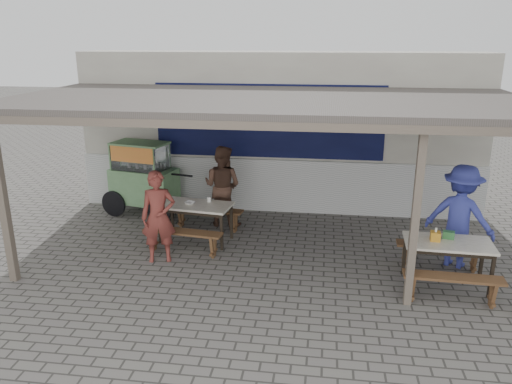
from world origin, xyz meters
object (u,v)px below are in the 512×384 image
object	(u,v)px
bench_left_wall	(208,214)
patron_wall_side	(222,186)
condiment_jar	(209,199)
table_left	(195,208)
bench_right_street	(453,283)
vendor_cart	(143,176)
donation_box	(449,235)
patron_right_table	(460,216)
table_right	(448,246)
patron_street_side	(158,217)
tissue_box	(435,236)
bench_left_street	(183,237)
condiment_bowl	(190,203)
bench_right_wall	(440,251)

from	to	relation	value
bench_left_wall	patron_wall_side	size ratio (longest dim) A/B	0.88
condiment_jar	table_left	bearing A→B (deg)	-140.96
table_left	bench_right_street	bearing A→B (deg)	-15.30
bench_left_wall	vendor_cart	world-z (taller)	vendor_cart
bench_right_street	donation_box	xyz separation A→B (m)	(0.05, 0.74, 0.47)
patron_wall_side	condiment_jar	distance (m)	0.75
vendor_cart	patron_right_table	xyz separation A→B (m)	(6.26, -1.79, 0.01)
bench_left_wall	donation_box	xyz separation A→B (m)	(4.33, -1.72, 0.47)
patron_wall_side	patron_right_table	distance (m)	4.60
table_right	bench_right_street	distance (m)	0.68
condiment_jar	patron_street_side	bearing A→B (deg)	-119.17
condiment_jar	tissue_box	bearing A→B (deg)	-19.57
patron_street_side	tissue_box	bearing A→B (deg)	-19.19
bench_left_street	patron_wall_side	bearing A→B (deg)	82.30
bench_left_street	bench_right_street	distance (m)	4.60
patron_street_side	patron_right_table	bearing A→B (deg)	-10.08
table_right	tissue_box	world-z (taller)	tissue_box
patron_street_side	donation_box	world-z (taller)	patron_street_side
vendor_cart	condiment_bowl	world-z (taller)	vendor_cart
donation_box	table_right	bearing A→B (deg)	-99.23
bench_right_wall	bench_left_street	bearing A→B (deg)	-177.49
vendor_cart	tissue_box	distance (m)	6.27
bench_left_street	tissue_box	xyz separation A→B (m)	(4.27, -0.58, 0.49)
vendor_cart	patron_wall_side	bearing A→B (deg)	-0.48
patron_street_side	table_left	bearing A→B (deg)	51.12
tissue_box	bench_left_street	bearing A→B (deg)	172.26
table_left	bench_right_street	distance (m)	4.74
table_right	condiment_bowl	world-z (taller)	condiment_bowl
table_right	table_left	bearing A→B (deg)	166.89
condiment_bowl	condiment_jar	bearing A→B (deg)	29.44
patron_wall_side	patron_right_table	xyz separation A→B (m)	(4.39, -1.36, 0.04)
bench_right_street	tissue_box	distance (m)	0.80
patron_street_side	condiment_jar	distance (m)	1.31
bench_left_wall	bench_left_street	bearing A→B (deg)	-90.00
bench_right_wall	vendor_cart	distance (m)	6.30
table_left	bench_left_street	bearing A→B (deg)	-90.00
bench_right_street	donation_box	world-z (taller)	donation_box
tissue_box	bench_left_wall	bearing A→B (deg)	155.73
bench_right_street	patron_wall_side	xyz separation A→B (m)	(-4.02, 2.76, 0.52)
table_left	condiment_bowl	size ratio (longest dim) A/B	7.74
table_right	condiment_bowl	xyz separation A→B (m)	(-4.49, 1.23, 0.10)
vendor_cart	patron_street_side	bearing A→B (deg)	-51.68
bench_left_street	bench_left_wall	bearing A→B (deg)	90.00
bench_left_street	bench_right_street	xyz separation A→B (m)	(4.45, -1.19, -0.00)
patron_street_side	patron_wall_side	world-z (taller)	patron_wall_side
table_left	vendor_cart	distance (m)	2.06
bench_right_wall	bench_left_wall	bearing A→B (deg)	166.19
tissue_box	condiment_bowl	xyz separation A→B (m)	(-4.29, 1.21, -0.05)
tissue_box	table_right	bearing A→B (deg)	-5.32
bench_right_wall	donation_box	size ratio (longest dim) A/B	8.16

